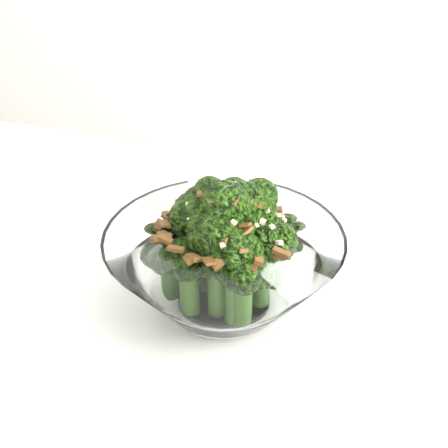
# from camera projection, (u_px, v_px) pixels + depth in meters

# --- Properties ---
(broccoli_dish) EXTENTS (0.19, 0.19, 0.12)m
(broccoli_dish) POSITION_uv_depth(u_px,v_px,m) (224.00, 261.00, 0.50)
(broccoli_dish) COLOR white
(broccoli_dish) RESTS_ON table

